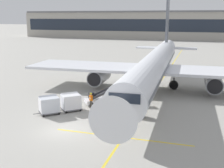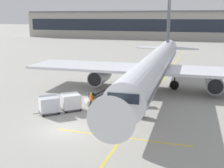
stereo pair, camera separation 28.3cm
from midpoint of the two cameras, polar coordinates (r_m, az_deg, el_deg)
name	(u,v)px [view 2 (the right image)]	position (r m, az deg, el deg)	size (l,w,h in m)	color
ground_plane	(62,130)	(27.02, -9.43, -8.87)	(600.00, 600.00, 0.00)	#9E9B93
parked_airplane	(155,66)	(40.54, 8.63, 3.50)	(35.90, 45.27, 14.96)	silver
belt_loader	(102,97)	(33.99, -1.67, -2.61)	(5.10, 4.21, 2.73)	silver
baggage_cart_lead	(71,101)	(32.07, -7.78, -3.37)	(2.56, 2.53, 1.91)	#515156
baggage_cart_second	(49,104)	(31.38, -11.92, -3.91)	(2.56, 2.53, 1.91)	#515156
ground_crew_by_loader	(101,105)	(30.52, -1.83, -4.12)	(0.42, 0.47, 1.74)	#514C42
ground_crew_by_carts	(91,99)	(32.70, -3.88, -2.96)	(0.48, 0.41, 1.74)	#514C42
safety_cone_engine_keepout	(103,91)	(38.70, -1.47, -1.45)	(0.55, 0.55, 0.63)	black
apron_guidance_line_lead_in	(155,91)	(40.34, 8.51, -1.43)	(0.20, 110.00, 0.01)	yellow
apron_guidance_line_stop_bar	(121,137)	(25.22, 2.01, -10.32)	(12.00, 0.20, 0.01)	yellow
terminal_building	(171,25)	(136.92, 11.49, 11.21)	(137.08, 16.32, 12.33)	#A8A399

